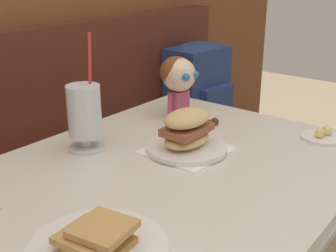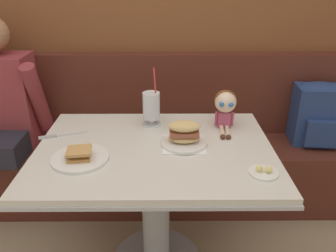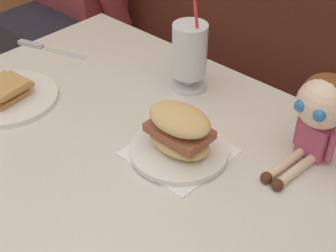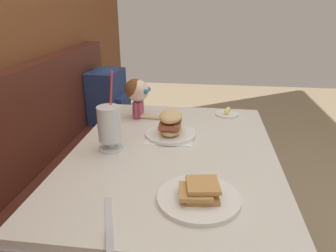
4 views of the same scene
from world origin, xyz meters
name	(u,v)px [view 1 (image 1 of 4)]	position (x,y,z in m)	size (l,w,h in m)	color
booth_bench	(27,227)	(0.00, 0.81, 0.33)	(2.60, 0.48, 1.00)	#512319
diner_table	(163,239)	(0.00, 0.18, 0.54)	(1.11, 0.81, 0.74)	silver
toast_plate	(98,245)	(-0.32, 0.07, 0.76)	(0.25, 0.25, 0.06)	white
milkshake_glass	(84,114)	(-0.02, 0.43, 0.84)	(0.10, 0.10, 0.32)	silver
sandwich_plate	(187,135)	(0.14, 0.21, 0.79)	(0.22, 0.22, 0.12)	white
butter_saucer	(323,136)	(0.45, -0.05, 0.75)	(0.12, 0.12, 0.04)	white
seated_doll	(179,78)	(0.36, 0.40, 0.87)	(0.12, 0.22, 0.20)	#B74C6B
backpack	(198,81)	(1.03, 0.78, 0.66)	(0.32, 0.27, 0.41)	navy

